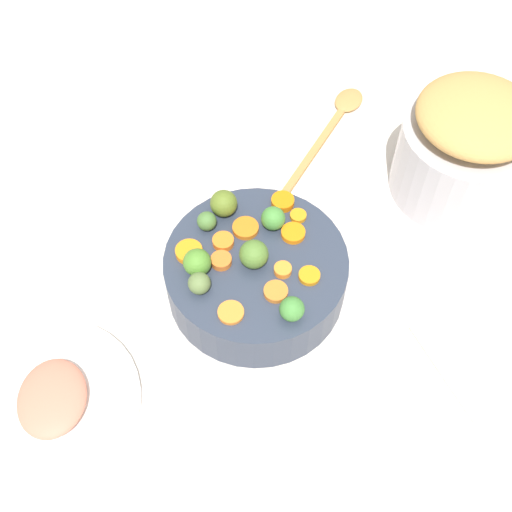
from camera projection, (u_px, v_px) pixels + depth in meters
tabletop at (291, 283)px, 1.03m from camera, size 2.40×2.40×0.02m
serving_bowl_carrots at (256, 274)px, 0.98m from camera, size 0.27×0.27×0.08m
metal_pot at (461, 160)px, 1.07m from camera, size 0.21×0.21×0.13m
stuffing_mound at (478, 116)px, 0.99m from camera, size 0.19×0.19×0.06m
carrot_slice_0 at (276, 292)px, 0.91m from camera, size 0.04×0.04×0.01m
carrot_slice_1 at (293, 233)px, 0.97m from camera, size 0.05×0.05×0.01m
carrot_slice_2 at (309, 276)px, 0.93m from camera, size 0.04×0.04×0.01m
carrot_slice_3 at (283, 270)px, 0.93m from camera, size 0.03×0.03×0.01m
carrot_slice_4 at (246, 228)px, 0.97m from camera, size 0.05×0.05×0.01m
carrot_slice_5 at (283, 202)px, 1.00m from camera, size 0.05×0.05×0.01m
carrot_slice_6 at (231, 313)px, 0.90m from camera, size 0.05×0.05×0.01m
carrot_slice_7 at (221, 261)px, 0.94m from camera, size 0.03×0.03×0.01m
carrot_slice_8 at (298, 216)px, 0.99m from camera, size 0.03×0.03×0.01m
carrot_slice_9 at (223, 242)px, 0.96m from camera, size 0.04×0.04×0.01m
carrot_slice_10 at (189, 252)px, 0.95m from camera, size 0.05×0.05×0.01m
brussels_sprout_0 at (273, 218)px, 0.97m from camera, size 0.04×0.04×0.04m
brussels_sprout_1 at (199, 283)px, 0.91m from camera, size 0.03×0.03×0.03m
brussels_sprout_2 at (254, 254)px, 0.93m from camera, size 0.04×0.04×0.04m
brussels_sprout_3 at (292, 309)px, 0.88m from camera, size 0.03×0.03×0.03m
brussels_sprout_4 at (224, 203)px, 0.98m from camera, size 0.04×0.04×0.04m
brussels_sprout_5 at (207, 221)px, 0.97m from camera, size 0.03×0.03×0.03m
brussels_sprout_6 at (197, 262)px, 0.92m from camera, size 0.04×0.04×0.04m
wooden_spoon at (334, 121)px, 1.20m from camera, size 0.18×0.29×0.01m
ham_plate at (47, 404)px, 0.90m from camera, size 0.26×0.26×0.01m
ham_slice_main at (52, 398)px, 0.89m from camera, size 0.15×0.14×0.03m
dish_towel at (472, 359)px, 0.94m from camera, size 0.17×0.13×0.01m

